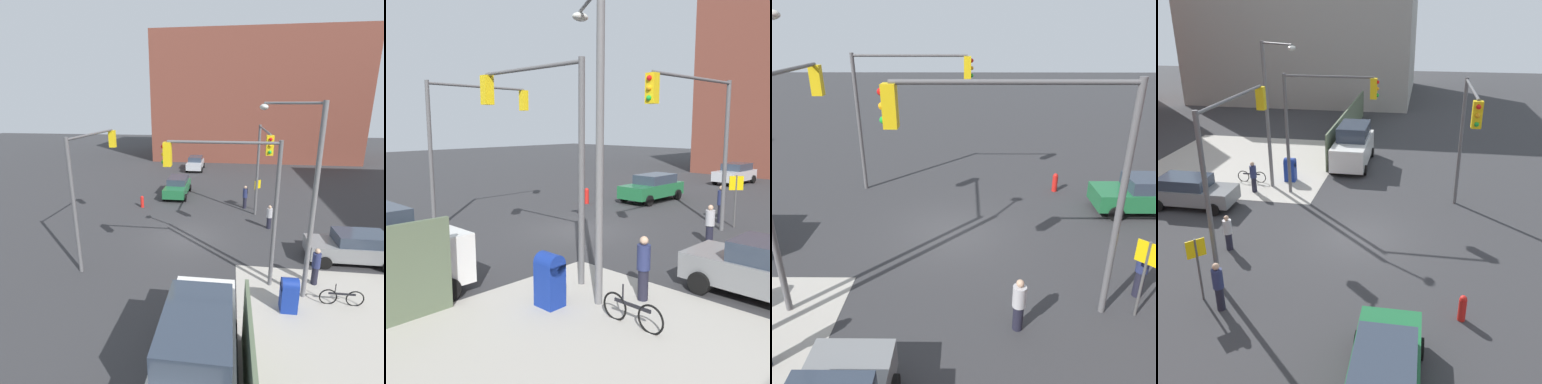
% 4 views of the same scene
% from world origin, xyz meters
% --- Properties ---
extents(ground_plane, '(120.00, 120.00, 0.00)m').
position_xyz_m(ground_plane, '(0.00, 0.00, 0.00)').
color(ground_plane, '#333335').
extents(traffic_signal_nw_corner, '(5.99, 0.36, 6.50)m').
position_xyz_m(traffic_signal_nw_corner, '(-2.19, 4.50, 4.66)').
color(traffic_signal_nw_corner, '#59595B').
rests_on(traffic_signal_nw_corner, ground).
extents(traffic_signal_se_corner, '(5.50, 0.36, 6.50)m').
position_xyz_m(traffic_signal_se_corner, '(2.40, -4.50, 4.63)').
color(traffic_signal_se_corner, '#59595B').
rests_on(traffic_signal_se_corner, ground).
extents(traffic_signal_ne_corner, '(0.36, 4.94, 6.50)m').
position_xyz_m(traffic_signal_ne_corner, '(4.50, 2.64, 4.60)').
color(traffic_signal_ne_corner, '#59595B').
rests_on(traffic_signal_ne_corner, ground).
extents(warning_sign_two_way, '(0.48, 0.48, 2.40)m').
position_xyz_m(warning_sign_two_way, '(-5.40, 4.66, 1.64)').
color(warning_sign_two_way, '#4C4C4C').
rests_on(warning_sign_two_way, ground).
extents(fire_hydrant, '(0.26, 0.26, 0.94)m').
position_xyz_m(fire_hydrant, '(-5.00, -4.20, 0.49)').
color(fire_hydrant, red).
rests_on(fire_hydrant, ground).
extents(sedan_green, '(4.49, 2.02, 1.62)m').
position_xyz_m(sedan_green, '(-8.53, -1.98, 0.84)').
color(sedan_green, '#1E6638').
rests_on(sedan_green, ground).
extents(pedestrian_waiting, '(0.36, 0.36, 1.81)m').
position_xyz_m(pedestrian_waiting, '(-5.80, 3.80, 0.95)').
color(pedestrian_waiting, navy).
rests_on(pedestrian_waiting, ground).
extents(pedestrian_walking_north, '(0.36, 0.36, 1.59)m').
position_xyz_m(pedestrian_walking_north, '(-2.00, 5.20, 0.82)').
color(pedestrian_walking_north, '#B2B2B7').
rests_on(pedestrian_walking_north, ground).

